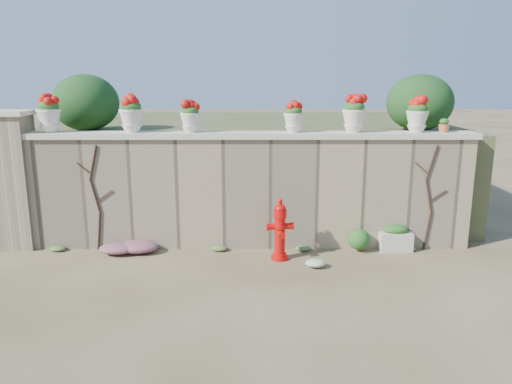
{
  "coord_description": "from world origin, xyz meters",
  "views": [
    {
      "loc": [
        0.13,
        -6.97,
        3.08
      ],
      "look_at": [
        0.16,
        1.4,
        1.11
      ],
      "focal_mm": 35.0,
      "sensor_mm": 36.0,
      "label": 1
    }
  ],
  "objects_px": {
    "planter_box": "(395,238)",
    "terracotta_pot": "(444,126)",
    "fire_hydrant": "(280,229)",
    "urn_pot_0": "(49,114)"
  },
  "relations": [
    {
      "from": "terracotta_pot",
      "to": "fire_hydrant",
      "type": "bearing_deg",
      "value": -166.44
    },
    {
      "from": "terracotta_pot",
      "to": "urn_pot_0",
      "type": "bearing_deg",
      "value": 180.0
    },
    {
      "from": "fire_hydrant",
      "to": "urn_pot_0",
      "type": "relative_size",
      "value": 1.61
    },
    {
      "from": "planter_box",
      "to": "terracotta_pot",
      "type": "bearing_deg",
      "value": 14.99
    },
    {
      "from": "fire_hydrant",
      "to": "urn_pot_0",
      "type": "distance_m",
      "value": 4.49
    },
    {
      "from": "planter_box",
      "to": "terracotta_pot",
      "type": "height_order",
      "value": "terracotta_pot"
    },
    {
      "from": "planter_box",
      "to": "urn_pot_0",
      "type": "xyz_separation_m",
      "value": [
        -6.11,
        0.25,
        2.2
      ]
    },
    {
      "from": "planter_box",
      "to": "fire_hydrant",
      "type": "bearing_deg",
      "value": -170.24
    },
    {
      "from": "planter_box",
      "to": "urn_pot_0",
      "type": "bearing_deg",
      "value": 175.33
    },
    {
      "from": "fire_hydrant",
      "to": "planter_box",
      "type": "xyz_separation_m",
      "value": [
        2.1,
        0.45,
        -0.31
      ]
    }
  ]
}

